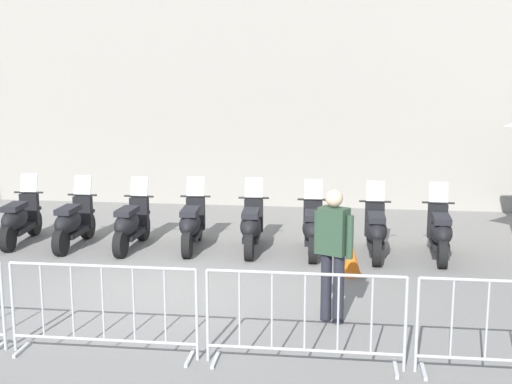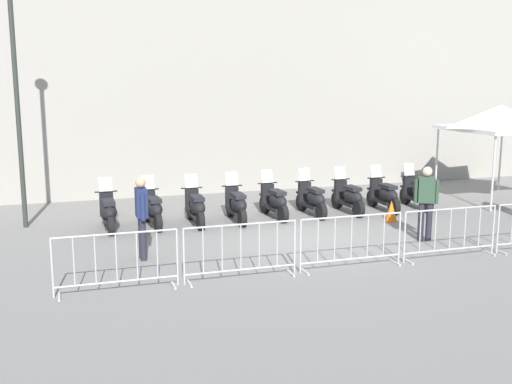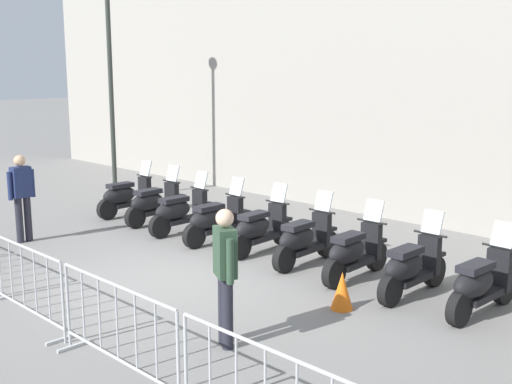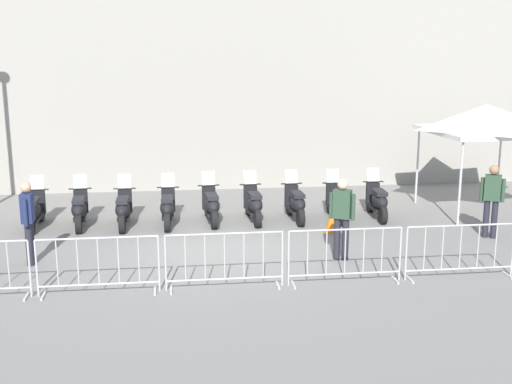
% 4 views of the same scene
% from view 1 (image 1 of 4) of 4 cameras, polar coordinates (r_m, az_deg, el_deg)
% --- Properties ---
extents(ground_plane, '(120.00, 120.00, 0.00)m').
position_cam_1_polar(ground_plane, '(10.22, -8.11, -8.06)').
color(ground_plane, slate).
extents(motorcycle_1, '(0.56, 1.72, 1.24)m').
position_cam_1_polar(motorcycle_1, '(13.23, -19.33, -2.25)').
color(motorcycle_1, black).
rests_on(motorcycle_1, ground).
extents(motorcycle_2, '(0.56, 1.73, 1.24)m').
position_cam_1_polar(motorcycle_2, '(12.68, -15.20, -2.55)').
color(motorcycle_2, black).
rests_on(motorcycle_2, ground).
extents(motorcycle_3, '(0.56, 1.73, 1.24)m').
position_cam_1_polar(motorcycle_3, '(12.31, -10.53, -2.74)').
color(motorcycle_3, black).
rests_on(motorcycle_3, ground).
extents(motorcycle_4, '(0.56, 1.72, 1.24)m').
position_cam_1_polar(motorcycle_4, '(12.15, -5.44, -2.79)').
color(motorcycle_4, black).
rests_on(motorcycle_4, ground).
extents(motorcycle_5, '(0.56, 1.72, 1.24)m').
position_cam_1_polar(motorcycle_5, '(11.95, -0.38, -2.96)').
color(motorcycle_5, black).
rests_on(motorcycle_5, ground).
extents(motorcycle_6, '(0.56, 1.72, 1.24)m').
position_cam_1_polar(motorcycle_6, '(11.83, 4.81, -3.14)').
color(motorcycle_6, black).
rests_on(motorcycle_6, ground).
extents(motorcycle_7, '(0.56, 1.73, 1.24)m').
position_cam_1_polar(motorcycle_7, '(11.80, 10.05, -3.30)').
color(motorcycle_7, black).
rests_on(motorcycle_7, ground).
extents(motorcycle_8, '(0.57, 1.73, 1.24)m').
position_cam_1_polar(motorcycle_8, '(11.93, 15.23, -3.36)').
color(motorcycle_8, black).
rests_on(motorcycle_8, ground).
extents(barrier_segment_2, '(2.18, 0.55, 1.07)m').
position_cam_1_polar(barrier_segment_2, '(7.91, -12.75, -9.75)').
color(barrier_segment_2, '#B2B5B7').
rests_on(barrier_segment_2, ground).
extents(barrier_segment_3, '(2.18, 0.55, 1.07)m').
position_cam_1_polar(barrier_segment_3, '(7.48, 4.13, -10.72)').
color(barrier_segment_3, '#B2B5B7').
rests_on(barrier_segment_3, ground).
extents(officer_mid_plaza, '(0.49, 0.37, 1.73)m').
position_cam_1_polar(officer_mid_plaza, '(8.63, 6.52, -4.69)').
color(officer_mid_plaza, '#23232D').
rests_on(officer_mid_plaza, ground).
extents(traffic_cone, '(0.32, 0.32, 0.55)m').
position_cam_1_polar(traffic_cone, '(10.74, 8.04, -5.60)').
color(traffic_cone, orange).
rests_on(traffic_cone, ground).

